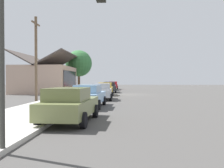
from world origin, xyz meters
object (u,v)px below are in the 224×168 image
(car_skyblue, at_px, (89,96))
(shade_tree, at_px, (79,64))
(car_mustard, at_px, (105,89))
(fire_hydrant_red, at_px, (87,94))
(car_navy, at_px, (110,86))
(car_silver, at_px, (102,91))
(car_cherry, at_px, (113,85))
(utility_pole_wooden, at_px, (36,57))
(car_charcoal, at_px, (109,87))
(traffic_light_main, at_px, (41,20))
(car_olive, at_px, (70,104))

(car_skyblue, height_order, shade_tree, shade_tree)
(car_mustard, bearing_deg, fire_hydrant_red, 162.84)
(car_mustard, relative_size, car_navy, 1.09)
(car_skyblue, height_order, car_navy, same)
(car_silver, height_order, shade_tree, shade_tree)
(car_silver, bearing_deg, car_mustard, 0.19)
(car_navy, height_order, car_cherry, same)
(car_silver, bearing_deg, fire_hydrant_red, 53.16)
(car_navy, xyz_separation_m, utility_pole_wooden, (-21.41, 5.32, 3.11))
(car_cherry, bearing_deg, car_skyblue, 177.88)
(car_mustard, xyz_separation_m, fire_hydrant_red, (-5.63, 1.42, -0.32))
(car_charcoal, bearing_deg, car_navy, -0.72)
(car_silver, bearing_deg, traffic_light_main, 178.96)
(car_olive, xyz_separation_m, shade_tree, (30.94, 5.47, 3.96))
(car_skyblue, distance_m, car_mustard, 13.09)
(car_silver, height_order, car_mustard, same)
(car_skyblue, bearing_deg, utility_pole_wooden, 54.94)
(car_mustard, xyz_separation_m, car_charcoal, (6.25, -0.12, 0.00))
(car_cherry, bearing_deg, car_navy, 176.07)
(car_olive, distance_m, car_charcoal, 25.33)
(car_cherry, bearing_deg, car_charcoal, 178.23)
(car_cherry, xyz_separation_m, utility_pole_wooden, (-27.67, 5.58, 3.11))
(car_cherry, height_order, traffic_light_main, traffic_light_main)
(car_navy, distance_m, fire_hydrant_red, 18.03)
(car_cherry, relative_size, shade_tree, 0.69)
(car_skyblue, relative_size, car_cherry, 0.99)
(car_olive, height_order, car_silver, same)
(car_olive, relative_size, utility_pole_wooden, 0.63)
(car_skyblue, height_order, car_cherry, same)
(car_skyblue, height_order, car_mustard, same)
(car_olive, bearing_deg, car_cherry, 2.37)
(car_silver, height_order, traffic_light_main, traffic_light_main)
(fire_hydrant_red, bearing_deg, car_charcoal, -7.41)
(car_skyblue, bearing_deg, car_mustard, 1.65)
(car_silver, distance_m, shade_tree, 19.90)
(car_skyblue, bearing_deg, car_cherry, 1.69)
(car_skyblue, relative_size, car_charcoal, 1.06)
(car_mustard, xyz_separation_m, car_cherry, (18.61, -0.16, -0.00))
(car_silver, xyz_separation_m, traffic_light_main, (-17.08, -0.07, 2.68))
(car_navy, xyz_separation_m, fire_hydrant_red, (-17.98, 1.32, -0.32))
(car_olive, xyz_separation_m, fire_hydrant_red, (13.45, 1.30, -0.32))
(car_olive, height_order, car_charcoal, same)
(car_silver, xyz_separation_m, shade_tree, (18.63, 5.76, 3.96))
(car_skyblue, xyz_separation_m, car_cherry, (31.70, -0.28, -0.00))
(car_silver, bearing_deg, utility_pole_wooden, 111.03)
(car_olive, xyz_separation_m, car_silver, (12.31, -0.29, -0.00))
(car_skyblue, height_order, traffic_light_main, traffic_light_main)
(car_navy, relative_size, car_cherry, 0.90)
(shade_tree, bearing_deg, car_mustard, -154.79)
(car_charcoal, relative_size, fire_hydrant_red, 6.53)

